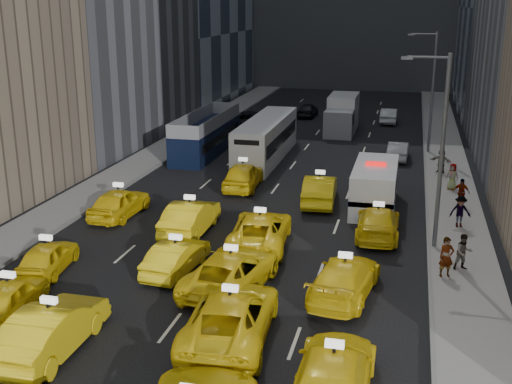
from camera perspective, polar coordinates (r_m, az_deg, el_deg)
ground at (r=21.91m, az=-9.58°, el=-14.25°), size 160.00×160.00×0.00m
sidewalk_west at (r=47.27m, az=-9.56°, el=2.90°), size 3.00×90.00×0.15m
sidewalk_east at (r=43.67m, az=16.73°, el=1.27°), size 3.00×90.00×0.15m
curb_west at (r=46.72m, az=-7.92°, el=2.83°), size 0.15×90.00×0.18m
curb_east at (r=43.60m, az=14.83°, el=1.42°), size 0.15×90.00×0.18m
streetlight_near at (r=29.84m, az=16.03°, el=3.95°), size 2.15×0.22×9.00m
streetlight_far at (r=49.56m, az=15.32°, el=8.89°), size 2.15×0.22×9.00m
taxi_4 at (r=25.63m, az=-20.99°, el=-8.69°), size 2.05×4.11×1.34m
taxi_5 at (r=22.52m, az=-17.69°, el=-11.53°), size 1.77×5.04×1.66m
taxi_6 at (r=22.31m, az=-2.28°, el=-10.96°), size 3.19×6.15×1.66m
taxi_7 at (r=19.36m, az=6.89°, el=-15.87°), size 2.27×5.52×1.60m
taxi_8 at (r=28.82m, az=-18.03°, el=-5.53°), size 2.11×4.14×1.35m
taxi_9 at (r=27.61m, az=-7.10°, el=-5.75°), size 1.82×4.30×1.38m
taxi_10 at (r=25.83m, az=-2.21°, el=-7.03°), size 3.30×5.95×1.58m
taxi_11 at (r=25.50m, az=7.88°, el=-7.60°), size 2.78×5.42×1.50m
taxi_12 at (r=35.03m, az=-12.05°, el=-0.93°), size 2.01×4.65×1.56m
taxi_13 at (r=32.05m, az=-5.86°, el=-2.23°), size 1.77×4.99×1.64m
taxi_14 at (r=30.28m, az=0.37°, el=-3.38°), size 3.06×5.79×1.55m
taxi_15 at (r=31.98m, az=10.78°, el=-2.67°), size 2.16×5.07×1.46m
taxi_16 at (r=39.40m, az=-1.16°, el=1.47°), size 2.16×4.87×1.63m
taxi_17 at (r=36.65m, az=5.69°, el=0.21°), size 2.07×5.06×1.63m
nypd_van at (r=36.27m, az=10.50°, el=0.43°), size 2.80×6.24×2.61m
double_decker at (r=48.66m, az=-4.43°, el=5.21°), size 2.94×10.56×3.04m
city_bus at (r=46.69m, az=0.91°, el=4.71°), size 3.90×11.66×2.96m
box_truck at (r=56.90m, az=7.66°, el=6.85°), size 3.07×7.14×3.17m
misc_car_0 at (r=47.80m, az=12.52°, el=3.61°), size 1.53×4.05×1.32m
misc_car_1 at (r=57.98m, az=-0.44°, el=6.44°), size 3.00×6.02×1.64m
misc_car_2 at (r=63.51m, az=7.89°, el=7.04°), size 2.08×4.67×1.33m
misc_car_3 at (r=64.22m, az=4.63°, el=7.28°), size 1.76×4.09×1.38m
misc_car_4 at (r=62.04m, az=11.74°, el=6.66°), size 1.56×4.30×1.41m
pedestrian_0 at (r=27.72m, az=16.56°, el=-5.56°), size 0.72×0.58×1.71m
pedestrian_1 at (r=28.63m, az=17.97°, el=-5.11°), size 0.87×0.66×1.58m
pedestrian_2 at (r=33.85m, az=17.70°, el=-1.66°), size 1.11×0.58×1.64m
pedestrian_3 at (r=37.36m, az=17.77°, el=-0.02°), size 1.00×0.67×1.56m
pedestrian_4 at (r=40.46m, az=17.05°, el=1.33°), size 0.89×0.72×1.60m
pedestrian_5 at (r=44.23m, az=16.14°, el=2.66°), size 1.50×0.96×1.57m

